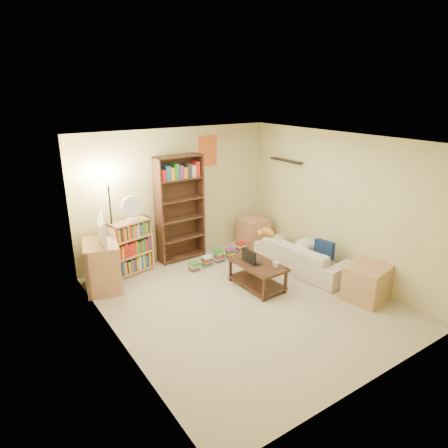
# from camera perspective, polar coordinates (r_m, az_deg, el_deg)

# --- Properties ---
(room) EXTENTS (4.50, 4.54, 2.52)m
(room) POSITION_cam_1_polar(r_m,az_deg,el_deg) (5.79, 3.34, 3.16)
(room) COLOR #BDB08E
(room) RESTS_ON ground
(sofa) EXTENTS (1.97, 1.10, 0.53)m
(sofa) POSITION_cam_1_polar(r_m,az_deg,el_deg) (7.45, 11.15, -4.58)
(sofa) COLOR beige
(sofa) RESTS_ON ground
(navy_pillow) EXTENTS (0.17, 0.36, 0.32)m
(navy_pillow) POSITION_cam_1_polar(r_m,az_deg,el_deg) (7.20, 14.13, -3.54)
(navy_pillow) COLOR #12254F
(navy_pillow) RESTS_ON sofa
(cream_blanket) EXTENTS (0.49, 0.35, 0.21)m
(cream_blanket) POSITION_cam_1_polar(r_m,az_deg,el_deg) (7.50, 11.62, -2.88)
(cream_blanket) COLOR beige
(cream_blanket) RESTS_ON sofa
(tabby_cat) EXTENTS (0.42, 0.18, 0.14)m
(tabby_cat) POSITION_cam_1_polar(r_m,az_deg,el_deg) (7.58, 6.09, -1.13)
(tabby_cat) COLOR gold
(tabby_cat) RESTS_ON sofa
(coffee_table) EXTENTS (0.59, 1.01, 0.44)m
(coffee_table) POSITION_cam_1_polar(r_m,az_deg,el_deg) (6.72, 4.78, -6.76)
(coffee_table) COLOR #3A1E16
(coffee_table) RESTS_ON ground
(laptop) EXTENTS (0.35, 0.28, 0.02)m
(laptop) POSITION_cam_1_polar(r_m,az_deg,el_deg) (6.70, 4.49, -5.28)
(laptop) COLOR black
(laptop) RESTS_ON coffee_table
(laptop_screen) EXTENTS (0.03, 0.33, 0.22)m
(laptop_screen) POSITION_cam_1_polar(r_m,az_deg,el_deg) (6.56, 3.56, -4.63)
(laptop_screen) COLOR white
(laptop_screen) RESTS_ON laptop
(mug) EXTENTS (0.14, 0.14, 0.10)m
(mug) POSITION_cam_1_polar(r_m,az_deg,el_deg) (6.50, 7.40, -5.79)
(mug) COLOR silver
(mug) RESTS_ON coffee_table
(tv_remote) EXTENTS (0.11, 0.18, 0.02)m
(tv_remote) POSITION_cam_1_polar(r_m,az_deg,el_deg) (6.94, 3.73, -4.36)
(tv_remote) COLOR black
(tv_remote) RESTS_ON coffee_table
(tv_stand) EXTENTS (0.71, 0.87, 0.81)m
(tv_stand) POSITION_cam_1_polar(r_m,az_deg,el_deg) (6.91, -17.00, -5.72)
(tv_stand) COLOR tan
(tv_stand) RESTS_ON ground
(television) EXTENTS (0.79, 0.45, 0.43)m
(television) POSITION_cam_1_polar(r_m,az_deg,el_deg) (6.69, -17.50, -0.86)
(television) COLOR black
(television) RESTS_ON tv_stand
(tall_bookshelf) EXTENTS (0.92, 0.32, 2.03)m
(tall_bookshelf) POSITION_cam_1_polar(r_m,az_deg,el_deg) (7.59, -6.30, 2.58)
(tall_bookshelf) COLOR #46261A
(tall_bookshelf) RESTS_ON ground
(short_bookshelf) EXTENTS (0.82, 0.47, 0.99)m
(short_bookshelf) POSITION_cam_1_polar(r_m,az_deg,el_deg) (7.32, -13.17, -3.25)
(short_bookshelf) COLOR tan
(short_bookshelf) RESTS_ON ground
(desk_fan) EXTENTS (0.35, 0.20, 0.46)m
(desk_fan) POSITION_cam_1_polar(r_m,az_deg,el_deg) (7.06, -13.06, 2.19)
(desk_fan) COLOR white
(desk_fan) RESTS_ON short_bookshelf
(floor_lamp) EXTENTS (0.30, 0.30, 1.78)m
(floor_lamp) POSITION_cam_1_polar(r_m,az_deg,el_deg) (6.93, -16.05, 3.36)
(floor_lamp) COLOR black
(floor_lamp) RESTS_ON ground
(side_table) EXTENTS (0.54, 0.54, 0.60)m
(side_table) POSITION_cam_1_polar(r_m,az_deg,el_deg) (8.43, 4.20, -1.17)
(side_table) COLOR tan
(side_table) RESTS_ON ground
(end_cabinet) EXTENTS (0.77, 0.68, 0.56)m
(end_cabinet) POSITION_cam_1_polar(r_m,az_deg,el_deg) (6.75, 19.78, -7.87)
(end_cabinet) COLOR tan
(end_cabinet) RESTS_ON ground
(book_stacks) EXTENTS (1.40, 0.35, 0.24)m
(book_stacks) POSITION_cam_1_polar(r_m,az_deg,el_deg) (7.74, -0.60, -4.60)
(book_stacks) COLOR red
(book_stacks) RESTS_ON ground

